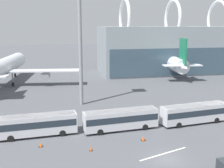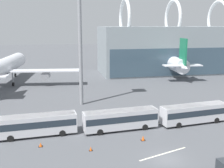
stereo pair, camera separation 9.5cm
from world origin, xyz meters
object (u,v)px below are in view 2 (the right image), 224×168
airliner_at_gate_near (1,68)px  airliner_at_gate_far (168,61)px  shuttle_bus_3 (194,113)px  shuttle_bus_1 (36,124)px  shuttle_bus_2 (121,119)px  traffic_cone_1 (41,145)px  floodlight_mast (80,16)px  traffic_cone_0 (143,138)px  traffic_cone_2 (91,149)px

airliner_at_gate_near → airliner_at_gate_far: size_ratio=1.11×
airliner_at_gate_near → shuttle_bus_3: airliner_at_gate_near is taller
shuttle_bus_1 → shuttle_bus_2: bearing=-4.8°
shuttle_bus_3 → shuttle_bus_1: bearing=174.0°
shuttle_bus_1 → traffic_cone_1: shuttle_bus_1 is taller
airliner_at_gate_far → floodlight_mast: (-33.32, -32.85, 14.19)m
airliner_at_gate_near → floodlight_mast: 33.81m
floodlight_mast → airliner_at_gate_far: bearing=44.6°
airliner_at_gate_near → shuttle_bus_3: 55.08m
shuttle_bus_3 → shuttle_bus_2: bearing=175.4°
shuttle_bus_1 → traffic_cone_1: (0.73, -4.14, -1.69)m
traffic_cone_0 → traffic_cone_2: 8.37m
shuttle_bus_2 → floodlight_mast: 24.00m
shuttle_bus_2 → traffic_cone_2: shuttle_bus_2 is taller
shuttle_bus_2 → airliner_at_gate_far: bearing=54.8°
shuttle_bus_3 → traffic_cone_0: bearing=-160.9°
airliner_at_gate_near → shuttle_bus_1: (11.65, -39.80, -3.14)m
shuttle_bus_1 → shuttle_bus_2: same height
shuttle_bus_3 → traffic_cone_0: shuttle_bus_3 is taller
shuttle_bus_2 → floodlight_mast: floodlight_mast is taller
airliner_at_gate_near → airliner_at_gate_far: (53.49, 9.40, -0.54)m
airliner_at_gate_far → traffic_cone_2: (-34.28, -56.08, -4.29)m
traffic_cone_0 → airliner_at_gate_far: bearing=64.2°
shuttle_bus_2 → traffic_cone_0: bearing=-69.5°
airliner_at_gate_near → shuttle_bus_3: (38.40, -39.36, -3.14)m
airliner_at_gate_near → shuttle_bus_2: bearing=-141.2°
traffic_cone_2 → shuttle_bus_3: bearing=20.9°
shuttle_bus_1 → traffic_cone_0: 16.55m
shuttle_bus_3 → traffic_cone_0: (-11.04, -5.40, -1.61)m
airliner_at_gate_far → shuttle_bus_1: 64.64m
airliner_at_gate_near → traffic_cone_1: (12.38, -43.94, -4.83)m
floodlight_mast → shuttle_bus_3: bearing=-41.1°
shuttle_bus_2 → shuttle_bus_1: bearing=174.3°
airliner_at_gate_far → shuttle_bus_2: bearing=155.1°
traffic_cone_0 → traffic_cone_1: 15.00m
shuttle_bus_3 → traffic_cone_1: size_ratio=20.02×
airliner_at_gate_far → shuttle_bus_3: bearing=167.9°
airliner_at_gate_far → shuttle_bus_3: (-15.09, -48.76, -2.60)m
traffic_cone_1 → shuttle_bus_2: bearing=17.7°
airliner_at_gate_far → floodlight_mast: floodlight_mast is taller
shuttle_bus_3 → floodlight_mast: bearing=131.9°
shuttle_bus_1 → floodlight_mast: size_ratio=0.42×
shuttle_bus_3 → traffic_cone_1: bearing=-177.0°
airliner_at_gate_near → traffic_cone_0: size_ratio=58.78×
traffic_cone_1 → traffic_cone_2: bearing=-21.8°
shuttle_bus_3 → floodlight_mast: 29.45m
airliner_at_gate_near → floodlight_mast: floodlight_mast is taller
airliner_at_gate_far → traffic_cone_2: airliner_at_gate_far is taller
shuttle_bus_1 → traffic_cone_0: shuttle_bus_1 is taller
shuttle_bus_3 → traffic_cone_0: 12.40m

